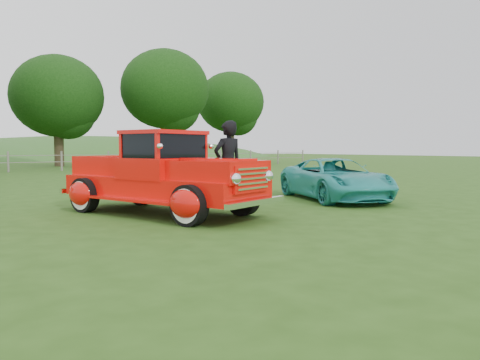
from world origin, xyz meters
TOP-DOWN VIEW (x-y plane):
  - ground at (0.00, 0.00)m, footprint 140.00×140.00m
  - fence_line at (0.00, 22.00)m, footprint 48.00×0.12m
  - tree_near_east at (5.00, 29.00)m, footprint 6.80×6.80m
  - tree_mid_east at (13.00, 27.00)m, footprint 7.20×7.20m
  - tree_far_east at (22.00, 30.00)m, footprint 6.60×6.60m
  - red_pickup at (-1.22, 1.58)m, footprint 3.17×5.27m
  - teal_sedan at (3.83, 1.14)m, footprint 3.32×4.48m
  - man at (0.49, 1.55)m, footprint 0.77×0.53m

SIDE VIEW (x-z plane):
  - ground at x=0.00m, z-range 0.00..0.00m
  - teal_sedan at x=3.83m, z-range 0.00..1.13m
  - fence_line at x=0.00m, z-range 0.00..1.20m
  - red_pickup at x=-1.22m, z-range -0.09..1.69m
  - man at x=0.49m, z-range 0.00..2.05m
  - tree_near_east at x=5.00m, z-range 1.08..9.41m
  - tree_far_east at x=22.00m, z-range 1.43..10.29m
  - tree_mid_east at x=13.00m, z-range 1.45..10.89m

